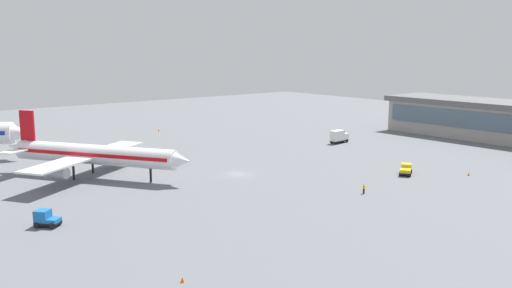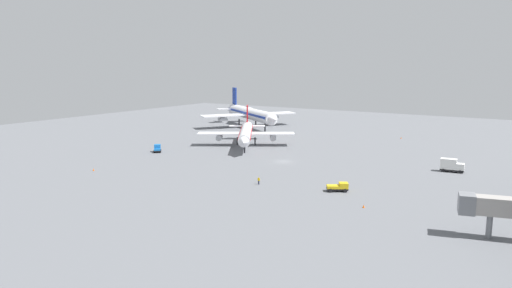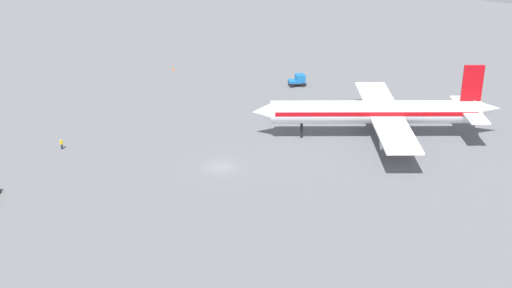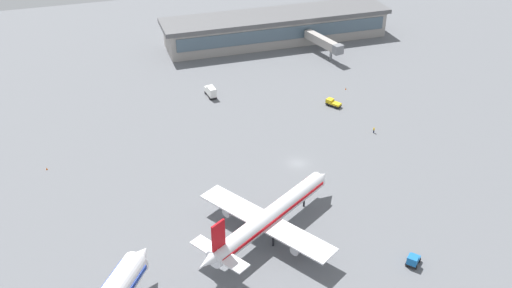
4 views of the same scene
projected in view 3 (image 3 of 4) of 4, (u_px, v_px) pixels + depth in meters
The scene contains 5 objects.
ground at pixel (221, 167), 100.52m from camera, with size 288.00×288.00×0.00m, color slate.
airplane_at_gate at pixel (378, 112), 109.12m from camera, with size 35.42×29.75×12.13m.
baggage_tug at pixel (298, 80), 134.93m from camera, with size 3.74×3.66×2.30m.
ground_crew_worker at pixel (62, 144), 106.14m from camera, with size 0.39×0.58×1.67m.
safety_cone_far_side at pixel (174, 69), 144.83m from camera, with size 0.44×0.44×0.60m, color #EA590C.
Camera 3 is at (52.31, -74.74, 42.66)m, focal length 47.95 mm.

